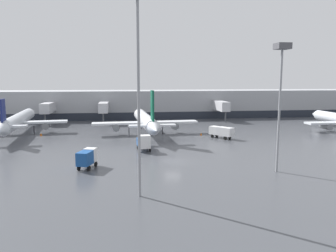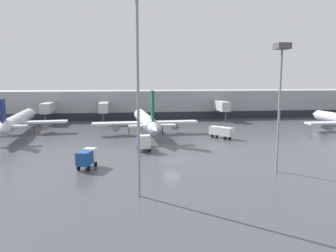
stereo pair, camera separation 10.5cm
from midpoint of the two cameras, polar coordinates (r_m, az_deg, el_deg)
The scene contains 11 objects.
ground_plane at distance 50.89m, azimuth 0.81°, elevation -6.17°, with size 320.00×320.00×0.00m, color #424449.
terminal_building at distance 111.15m, azimuth -4.14°, elevation 3.87°, with size 160.00×26.51×9.00m.
parked_jet_0 at distance 75.35m, azimuth -3.88°, elevation 0.97°, with size 24.33×33.64×10.49m.
parked_jet_2 at distance 83.22m, azimuth -24.65°, elevation 0.88°, with size 22.18×37.35×8.90m.
service_truck_0 at distance 58.31m, azimuth -4.21°, elevation -2.81°, with size 2.31×4.63×2.96m.
service_truck_1 at distance 47.96m, azimuth -13.90°, elevation -5.32°, with size 2.77×4.13×2.67m.
service_truck_2 at distance 71.29m, azimuth 9.34°, elevation -0.91°, with size 4.62×5.58×2.48m.
traffic_cone_0 at distance 79.35m, azimuth -21.19°, elevation -1.35°, with size 0.50×0.50×0.61m.
traffic_cone_2 at distance 74.77m, azimuth 5.83°, elevation -1.40°, with size 0.43×0.43×0.59m.
apron_light_mast_0 at distance 34.40m, azimuth -5.27°, elevation 15.03°, with size 1.80×1.80×21.63m.
apron_light_mast_1 at distance 46.02m, azimuth 19.15°, elevation 9.11°, with size 1.80×1.80×17.23m.
Camera 2 is at (-7.57, -48.75, 12.46)m, focal length 35.00 mm.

